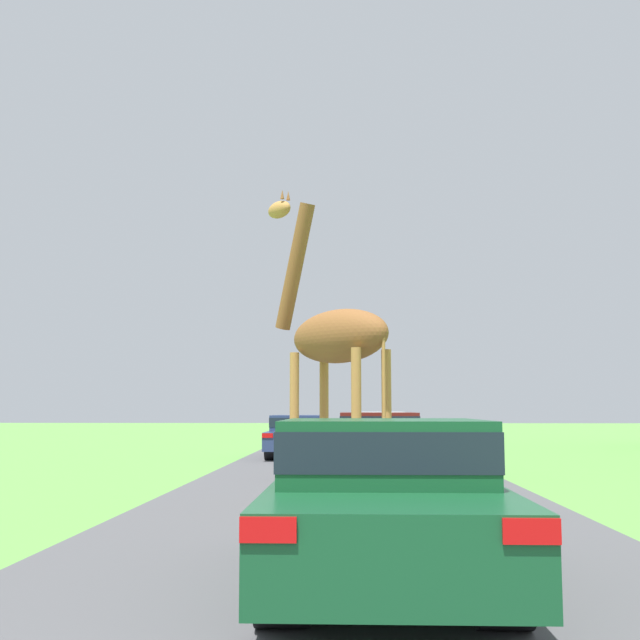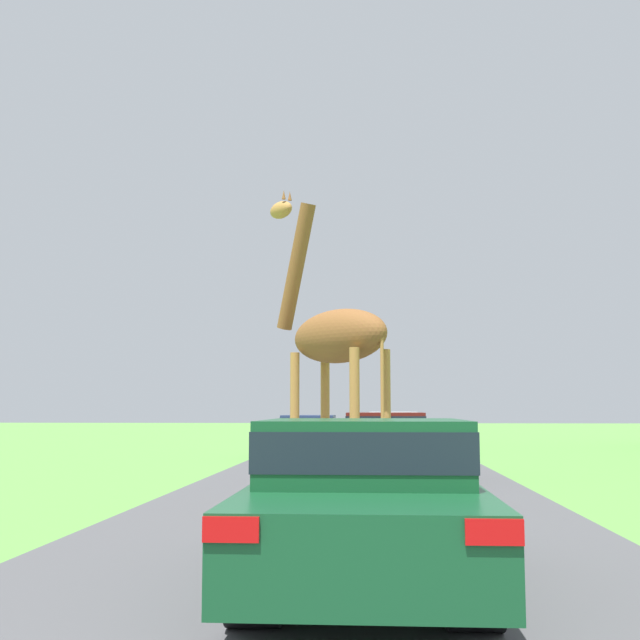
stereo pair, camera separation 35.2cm
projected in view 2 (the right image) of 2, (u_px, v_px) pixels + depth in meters
The scene contains 6 objects.
road at pixel (364, 447), 30.96m from camera, with size 6.54×120.00×0.00m.
giraffe_near_road at pixel (334, 339), 12.71m from camera, with size 2.31×2.44×5.28m.
car_lead_maroon at pixel (365, 497), 6.86m from camera, with size 1.88×4.43×1.40m.
car_queue_right at pixel (309, 434), 24.61m from camera, with size 1.75×4.27×1.29m.
car_queue_left at pixel (385, 442), 17.81m from camera, with size 1.87×4.50×1.41m.
car_far_ahead at pixel (393, 430), 28.68m from camera, with size 1.86×4.79×1.37m.
Camera 2 is at (0.36, -1.36, 1.50)m, focal length 45.00 mm.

